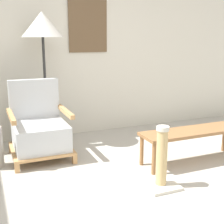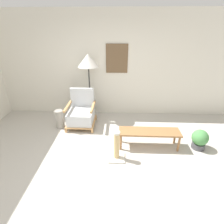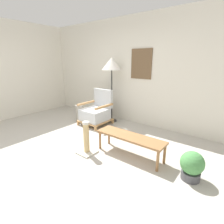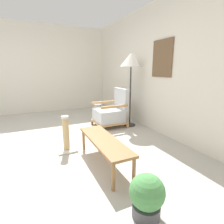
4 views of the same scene
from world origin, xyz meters
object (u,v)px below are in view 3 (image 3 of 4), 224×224
Objects in this scene: scratching_post at (87,142)px; coffee_table at (130,138)px; armchair at (96,112)px; vase at (79,113)px; floor_lamp at (112,66)px; potted_plant at (192,165)px.

coffee_table is at bearing 31.62° from scratching_post.
armchair is 1.97× the size of vase.
floor_lamp is at bearing 68.29° from armchair.
vase reaches higher than coffee_table.
coffee_table is at bearing -42.02° from floor_lamp.
coffee_table is at bearing -18.46° from vase.
floor_lamp is 2.84× the size of scratching_post.
vase is at bearing 142.41° from scratching_post.
scratching_post is (1.44, -1.11, -0.00)m from vase.
scratching_post is at bearing -66.10° from floor_lamp.
potted_plant is 1.74m from scratching_post.
scratching_post is (0.92, -1.24, -0.10)m from armchair.
scratching_post is (-1.70, -0.39, 0.00)m from potted_plant.
potted_plant is (2.44, -1.28, -1.28)m from floor_lamp.
potted_plant is (2.61, -0.84, -0.10)m from armchair.
armchair is 0.72× the size of coffee_table.
floor_lamp is 1.56m from vase.
armchair is 0.55m from vase.
floor_lamp is at bearing 38.73° from vase.
scratching_post reaches higher than vase.
vase is (-0.53, -0.12, -0.09)m from armchair.
scratching_post is at bearing -166.96° from potted_plant.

